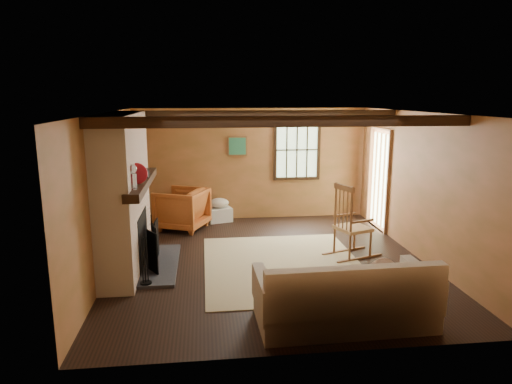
{
  "coord_description": "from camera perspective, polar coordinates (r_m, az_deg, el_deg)",
  "views": [
    {
      "loc": [
        -1.03,
        -6.98,
        2.65
      ],
      "look_at": [
        -0.17,
        0.4,
        1.08
      ],
      "focal_mm": 32.0,
      "sensor_mm": 36.0,
      "label": 1
    }
  ],
  "objects": [
    {
      "name": "rug",
      "position": [
        7.39,
        3.43,
        -9.1
      ],
      "size": [
        2.5,
        3.0,
        0.01
      ],
      "primitive_type": "cube",
      "color": "tan",
      "rests_on": "ground"
    },
    {
      "name": "sofa",
      "position": [
        5.59,
        11.18,
        -13.16
      ],
      "size": [
        2.1,
        0.97,
        0.84
      ],
      "rotation": [
        0.0,
        0.0,
        0.02
      ],
      "color": "beige",
      "rests_on": "ground"
    },
    {
      "name": "room_envelope",
      "position": [
        7.42,
        3.13,
        4.03
      ],
      "size": [
        5.02,
        5.52,
        2.44
      ],
      "color": "#AD633D",
      "rests_on": "ground"
    },
    {
      "name": "laundry_basket",
      "position": [
        9.86,
        -4.61,
        -2.81
      ],
      "size": [
        0.58,
        0.5,
        0.3
      ],
      "primitive_type": "cube",
      "rotation": [
        0.0,
        0.0,
        0.27
      ],
      "color": "silver",
      "rests_on": "ground"
    },
    {
      "name": "ground",
      "position": [
        7.54,
        1.65,
        -8.66
      ],
      "size": [
        5.5,
        5.5,
        0.0
      ],
      "primitive_type": "plane",
      "color": "black",
      "rests_on": "ground"
    },
    {
      "name": "firewood_pile",
      "position": [
        9.8,
        -12.46,
        -3.39
      ],
      "size": [
        0.6,
        0.11,
        0.22
      ],
      "color": "brown",
      "rests_on": "ground"
    },
    {
      "name": "rocking_chair",
      "position": [
        7.79,
        11.76,
        -4.16
      ],
      "size": [
        1.01,
        0.74,
        1.25
      ],
      "rotation": [
        0.0,
        0.0,
        1.91
      ],
      "color": "tan",
      "rests_on": "ground"
    },
    {
      "name": "fireplace",
      "position": [
        7.25,
        -15.99,
        -0.86
      ],
      "size": [
        1.02,
        2.3,
        2.4
      ],
      "color": "brown",
      "rests_on": "ground"
    },
    {
      "name": "armchair",
      "position": [
        9.32,
        -9.24,
        -2.1
      ],
      "size": [
        1.2,
        1.19,
        0.83
      ],
      "primitive_type": "imported",
      "rotation": [
        0.0,
        0.0,
        -2.0
      ],
      "color": "#BF6026",
      "rests_on": "ground"
    },
    {
      "name": "basket_pillow",
      "position": [
        9.8,
        -4.64,
        -1.37
      ],
      "size": [
        0.44,
        0.37,
        0.21
      ],
      "primitive_type": "ellipsoid",
      "rotation": [
        0.0,
        0.0,
        0.09
      ],
      "color": "beige",
      "rests_on": "laundry_basket"
    }
  ]
}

